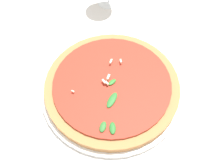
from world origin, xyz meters
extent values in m
plane|color=silver|center=(0.00, 0.00, 0.00)|extent=(6.00, 6.00, 0.00)
cylinder|color=white|center=(-0.04, -0.03, 0.01)|extent=(0.36, 0.36, 0.01)
cylinder|color=#AD7542|center=(-0.04, -0.03, 0.02)|extent=(0.34, 0.34, 0.02)
cylinder|color=#A82D1E|center=(-0.04, -0.03, 0.03)|extent=(0.30, 0.30, 0.01)
ellipsoid|color=#2C6A2B|center=(-0.16, -0.06, 0.04)|extent=(0.03, 0.02, 0.01)
ellipsoid|color=#266A28|center=(-0.15, -0.08, 0.04)|extent=(0.03, 0.03, 0.01)
ellipsoid|color=#2E742B|center=(-0.04, -0.03, 0.04)|extent=(0.03, 0.02, 0.01)
ellipsoid|color=#296B2B|center=(-0.08, -0.05, 0.04)|extent=(0.05, 0.02, 0.01)
cube|color=#EFE5C6|center=(-0.03, -0.01, 0.04)|extent=(0.01, 0.01, 0.01)
cube|color=#EFE5C6|center=(-0.05, -0.02, 0.04)|extent=(0.01, 0.01, 0.01)
cube|color=#EFE5C6|center=(0.03, -0.02, 0.04)|extent=(0.01, 0.01, 0.01)
cube|color=#EFE5C6|center=(-0.05, -0.01, 0.04)|extent=(0.01, 0.01, 0.01)
cube|color=#EFE5C6|center=(0.02, 0.00, 0.04)|extent=(0.01, 0.00, 0.01)
cube|color=#EFE5C6|center=(-0.10, 0.05, 0.04)|extent=(0.00, 0.01, 0.00)
cylinder|color=white|center=(0.28, 0.12, 0.00)|extent=(0.08, 0.08, 0.00)
camera|label=1|loc=(-0.37, -0.17, 0.58)|focal=42.00mm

